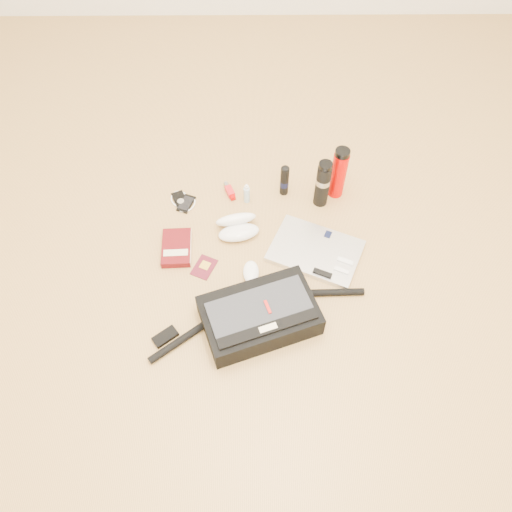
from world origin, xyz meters
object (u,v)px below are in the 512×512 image
(thermos_black, at_px, (323,184))
(thermos_red, at_px, (339,173))
(messenger_bag, at_px, (259,315))
(laptop, at_px, (316,251))
(book, at_px, (177,248))

(thermos_black, height_order, thermos_red, thermos_red)
(messenger_bag, height_order, thermos_red, thermos_red)
(laptop, distance_m, book, 0.60)
(laptop, height_order, book, laptop)
(thermos_black, bearing_deg, messenger_bag, -115.09)
(messenger_bag, relative_size, book, 4.37)
(messenger_bag, bearing_deg, thermos_red, 42.28)
(book, xyz_separation_m, thermos_black, (0.64, 0.27, 0.11))
(messenger_bag, xyz_separation_m, thermos_red, (0.37, 0.68, 0.08))
(laptop, bearing_deg, thermos_black, 105.76)
(laptop, height_order, thermos_black, thermos_black)
(book, distance_m, thermos_red, 0.80)
(thermos_black, distance_m, thermos_red, 0.09)
(messenger_bag, bearing_deg, thermos_black, 45.62)
(messenger_bag, relative_size, thermos_black, 3.43)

